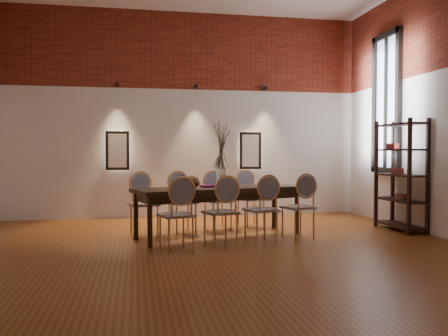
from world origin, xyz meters
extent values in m
cube|color=brown|center=(0.00, 0.00, -0.01)|extent=(7.00, 7.00, 0.02)
cube|color=silver|center=(0.00, 3.55, 2.00)|extent=(7.00, 0.10, 4.00)
cube|color=silver|center=(0.00, -3.55, 2.00)|extent=(7.00, 0.10, 4.00)
cube|color=maroon|center=(0.00, 3.48, 3.25)|extent=(7.00, 0.02, 1.50)
cube|color=#FFEAC6|center=(-1.30, 3.45, 1.30)|extent=(0.36, 0.06, 0.66)
cube|color=#FFEAC6|center=(1.30, 3.45, 1.30)|extent=(0.36, 0.06, 0.66)
cylinder|color=black|center=(-1.30, 3.42, 2.55)|extent=(0.08, 0.10, 0.08)
cylinder|color=black|center=(0.20, 3.42, 2.55)|extent=(0.08, 0.10, 0.08)
cylinder|color=black|center=(1.60, 3.42, 2.55)|extent=(0.08, 0.10, 0.08)
cube|color=silver|center=(3.46, 2.00, 2.15)|extent=(0.02, 0.78, 2.38)
cube|color=black|center=(3.44, 2.00, 2.15)|extent=(0.08, 0.90, 2.50)
cube|color=black|center=(3.44, 2.00, 2.15)|extent=(0.06, 0.06, 2.40)
cube|color=#362311|center=(0.27, 1.16, 0.38)|extent=(2.65, 1.48, 0.75)
cylinder|color=silver|center=(0.30, 1.17, 0.90)|extent=(0.14, 0.14, 0.30)
ellipsoid|color=brown|center=(-0.16, 0.99, 0.84)|extent=(0.24, 0.24, 0.18)
cube|color=#90116C|center=(0.13, 1.20, 0.77)|extent=(0.30, 0.25, 0.03)
camera|label=1|loc=(-0.96, -5.80, 1.28)|focal=38.00mm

